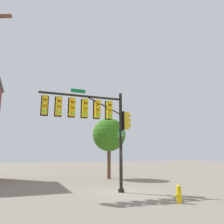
% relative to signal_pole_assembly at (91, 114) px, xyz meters
% --- Properties ---
extents(ground_plane, '(120.00, 120.00, 0.00)m').
position_rel_signal_pole_assembly_xyz_m(ground_plane, '(-1.97, 0.04, -4.72)').
color(ground_plane, gray).
extents(signal_pole_assembly, '(5.84, 0.94, 6.26)m').
position_rel_signal_pole_assembly_xyz_m(signal_pole_assembly, '(0.00, 0.00, 0.00)').
color(signal_pole_assembly, black).
rests_on(signal_pole_assembly, ground_plane).
extents(fire_hydrant, '(0.33, 0.24, 0.83)m').
position_rel_signal_pole_assembly_xyz_m(fire_hydrant, '(-3.27, 3.82, -4.31)').
color(fire_hydrant, yellow).
rests_on(fire_hydrant, ground_plane).
extents(tree_near, '(3.29, 3.29, 5.88)m').
position_rel_signal_pole_assembly_xyz_m(tree_near, '(-4.10, -7.48, -0.51)').
color(tree_near, brown).
rests_on(tree_near, ground_plane).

